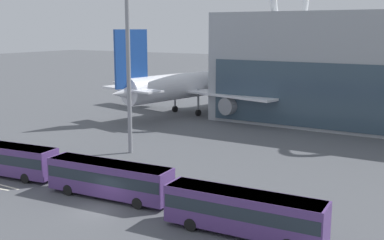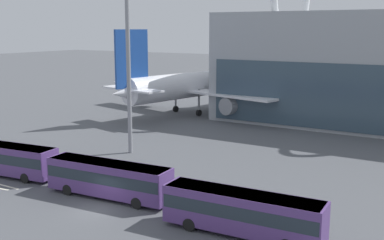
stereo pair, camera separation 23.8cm
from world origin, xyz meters
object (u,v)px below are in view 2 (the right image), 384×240
Objects in this scene: shuttle_bus_2 at (108,177)px; shuttle_bus_3 at (242,211)px; airliner_at_gate_near at (189,85)px; shuttle_bus_1 at (5,157)px.

shuttle_bus_3 is (13.65, -1.04, 0.00)m from shuttle_bus_2.
airliner_at_gate_near is 41.25m from shuttle_bus_1.
shuttle_bus_3 is at bearing -8.13° from shuttle_bus_1.
shuttle_bus_1 is (2.89, -41.03, -3.12)m from airliner_at_gate_near.
airliner_at_gate_near is at bearing 122.80° from shuttle_bus_3.
shuttle_bus_3 is at bearing -131.57° from airliner_at_gate_near.
shuttle_bus_1 and shuttle_bus_3 have the same top height.
shuttle_bus_1 is at bearing 177.41° from shuttle_bus_2.
airliner_at_gate_near is 3.03× the size of shuttle_bus_2.
airliner_at_gate_near reaches higher than shuttle_bus_3.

